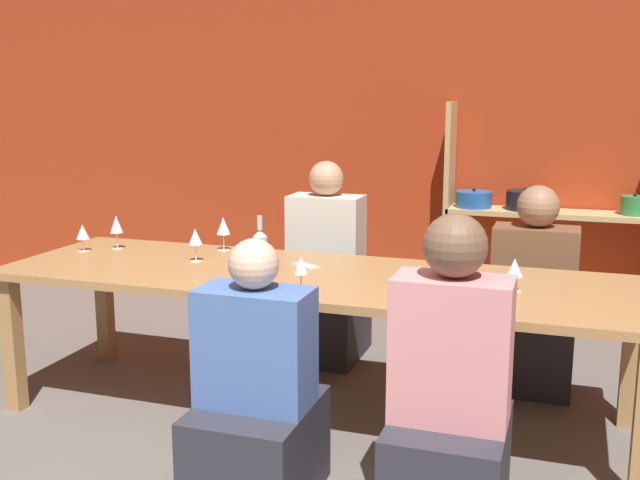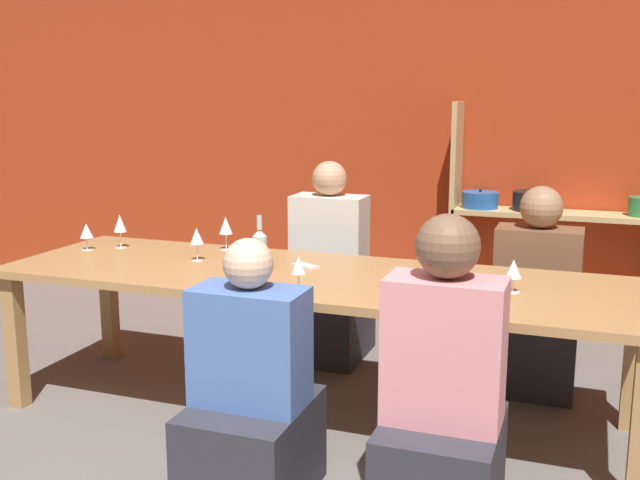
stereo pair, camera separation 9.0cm
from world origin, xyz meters
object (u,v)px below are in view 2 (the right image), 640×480
at_px(wine_glass_white_a, 86,232).
at_px(wine_glass_empty_b, 460,244).
at_px(wine_glass_red_a, 120,224).
at_px(shelf_unit, 551,242).
at_px(person_far_a, 329,287).
at_px(person_near_b, 442,421).
at_px(wine_glass_red_c, 226,226).
at_px(dining_table, 313,287).
at_px(person_far_b, 535,315).
at_px(wine_glass_red_b, 197,237).
at_px(wine_glass_empty_a, 513,270).
at_px(person_near_a, 251,409).
at_px(wine_glass_white_b, 299,266).
at_px(wine_bottle_green, 260,250).
at_px(cell_phone, 305,266).

bearing_deg(wine_glass_white_a, wine_glass_empty_b, 8.39).
bearing_deg(wine_glass_red_a, shelf_unit, 38.12).
height_order(person_far_a, person_near_b, person_far_a).
bearing_deg(person_near_b, wine_glass_red_c, 141.55).
height_order(dining_table, person_far_b, person_far_b).
bearing_deg(person_far_b, person_near_b, 82.68).
xyz_separation_m(shelf_unit, wine_glass_red_b, (-1.69, -1.92, 0.27)).
bearing_deg(person_near_b, wine_glass_empty_b, 97.30).
bearing_deg(wine_glass_red_c, wine_glass_empty_a, -13.31).
distance_m(shelf_unit, person_far_b, 1.17).
relative_size(wine_glass_red_a, person_near_a, 0.18).
xyz_separation_m(shelf_unit, dining_table, (-1.02, -1.98, 0.08)).
xyz_separation_m(wine_glass_empty_a, wine_glass_white_b, (-0.90, -0.31, 0.01)).
height_order(shelf_unit, wine_bottle_green, shelf_unit).
distance_m(dining_table, wine_glass_red_c, 0.78).
bearing_deg(cell_phone, wine_glass_red_c, 157.80).
height_order(wine_glass_empty_a, wine_glass_red_b, wine_glass_red_b).
distance_m(wine_glass_red_b, cell_phone, 0.60).
height_order(wine_glass_red_a, wine_glass_empty_b, wine_glass_red_a).
relative_size(shelf_unit, wine_glass_white_a, 10.29).
distance_m(wine_glass_white_a, person_near_a, 1.75).
relative_size(wine_glass_red_b, wine_glass_white_b, 1.09).
xyz_separation_m(wine_glass_empty_b, cell_phone, (-0.74, -0.26, -0.11)).
bearing_deg(wine_glass_red_a, person_far_a, 33.08).
height_order(wine_glass_empty_b, wine_glass_white_a, wine_glass_empty_b).
bearing_deg(wine_glass_white_a, wine_glass_empty_a, -2.73).
bearing_deg(person_far_b, wine_glass_empty_b, 50.21).
relative_size(wine_glass_red_a, wine_glass_empty_a, 1.28).
xyz_separation_m(wine_glass_white_a, person_near_b, (2.19, -0.89, -0.41)).
xyz_separation_m(person_far_a, person_far_b, (1.23, -0.05, -0.04)).
bearing_deg(wine_bottle_green, person_far_a, 88.53).
distance_m(wine_glass_red_b, person_far_b, 1.90).
height_order(wine_glass_red_a, person_far_a, person_far_a).
xyz_separation_m(wine_glass_white_a, wine_glass_white_b, (1.45, -0.42, 0.01)).
height_order(wine_glass_white_b, person_far_a, person_far_a).
height_order(wine_bottle_green, wine_glass_white_b, wine_bottle_green).
bearing_deg(shelf_unit, wine_glass_white_a, -141.87).
bearing_deg(wine_glass_red_c, person_near_b, -38.45).
xyz_separation_m(wine_glass_red_a, wine_glass_white_a, (-0.14, -0.11, -0.03)).
distance_m(wine_glass_empty_b, wine_glass_white_a, 2.06).
height_order(wine_glass_red_b, person_near_b, person_near_b).
bearing_deg(dining_table, shelf_unit, 62.89).
bearing_deg(dining_table, wine_glass_red_b, 174.69).
height_order(cell_phone, person_far_b, person_far_b).
distance_m(shelf_unit, wine_glass_white_a, 3.07).
height_order(wine_glass_red_a, wine_glass_white_b, wine_glass_red_a).
distance_m(wine_glass_red_a, wine_glass_red_c, 0.61).
height_order(wine_bottle_green, person_far_b, person_far_b).
distance_m(person_near_a, person_near_b, 0.76).
bearing_deg(person_far_b, cell_phone, 32.38).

